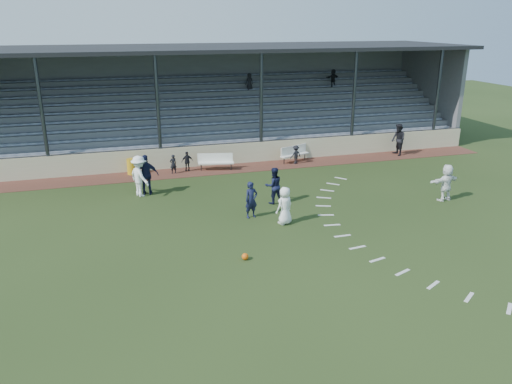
# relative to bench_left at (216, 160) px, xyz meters

# --- Properties ---
(ground) EXTENTS (90.00, 90.00, 0.00)m
(ground) POSITION_rel_bench_left_xyz_m (0.06, -10.49, -0.58)
(ground) COLOR #233415
(ground) RESTS_ON ground
(cinder_track) EXTENTS (34.00, 2.00, 0.02)m
(cinder_track) POSITION_rel_bench_left_xyz_m (0.06, 0.01, -0.57)
(cinder_track) COLOR #502920
(cinder_track) RESTS_ON ground
(retaining_wall) EXTENTS (34.00, 0.18, 1.20)m
(retaining_wall) POSITION_rel_bench_left_xyz_m (0.06, 1.06, 0.02)
(retaining_wall) COLOR beige
(retaining_wall) RESTS_ON ground
(bench_left) EXTENTS (2.04, 0.88, 0.95)m
(bench_left) POSITION_rel_bench_left_xyz_m (0.00, 0.00, 0.00)
(bench_left) COLOR white
(bench_left) RESTS_ON cinder_track
(bench_right) EXTENTS (2.00, 1.19, 0.95)m
(bench_right) POSITION_rel_bench_left_xyz_m (4.93, 0.47, 0.00)
(bench_right) COLOR white
(bench_right) RESTS_ON cinder_track
(trash_bin) EXTENTS (0.54, 0.54, 0.86)m
(trash_bin) POSITION_rel_bench_left_xyz_m (-4.62, 0.49, -0.13)
(trash_bin) COLOR gold
(trash_bin) RESTS_ON cinder_track
(football) EXTENTS (0.25, 0.25, 0.25)m
(football) POSITION_rel_bench_left_xyz_m (-1.35, -11.40, -0.46)
(football) COLOR #E25B0D
(football) RESTS_ON ground
(player_white_lead) EXTENTS (0.92, 0.78, 1.61)m
(player_white_lead) POSITION_rel_bench_left_xyz_m (1.13, -8.62, 0.22)
(player_white_lead) COLOR white
(player_white_lead) RESTS_ON ground
(player_navy_lead) EXTENTS (0.66, 0.51, 1.61)m
(player_navy_lead) POSITION_rel_bench_left_xyz_m (-0.02, -7.54, 0.22)
(player_navy_lead) COLOR #131735
(player_navy_lead) RESTS_ON ground
(player_navy_mid) EXTENTS (0.89, 0.72, 1.73)m
(player_navy_mid) POSITION_rel_bench_left_xyz_m (1.46, -6.12, 0.28)
(player_navy_mid) COLOR #131735
(player_navy_mid) RESTS_ON ground
(player_white_wing) EXTENTS (1.26, 1.49, 2.00)m
(player_white_wing) POSITION_rel_bench_left_xyz_m (-4.42, -3.32, 0.42)
(player_white_wing) COLOR white
(player_white_wing) RESTS_ON ground
(player_navy_wing) EXTENTS (1.23, 0.66, 1.99)m
(player_navy_wing) POSITION_rel_bench_left_xyz_m (-4.09, -3.16, 0.41)
(player_navy_wing) COLOR #131735
(player_navy_wing) RESTS_ON ground
(player_white_back) EXTENTS (1.70, 0.79, 1.76)m
(player_white_back) POSITION_rel_bench_left_xyz_m (9.40, -8.02, 0.30)
(player_white_back) COLOR white
(player_white_back) RESTS_ON ground
(official) EXTENTS (0.79, 0.99, 1.98)m
(official) POSITION_rel_bench_left_xyz_m (11.73, 0.01, 0.43)
(official) COLOR black
(official) RESTS_ON cinder_track
(sub_left_near) EXTENTS (0.45, 0.36, 1.08)m
(sub_left_near) POSITION_rel_bench_left_xyz_m (-2.41, -0.04, -0.03)
(sub_left_near) COLOR black
(sub_left_near) RESTS_ON cinder_track
(sub_left_far) EXTENTS (0.69, 0.34, 1.13)m
(sub_left_far) POSITION_rel_bench_left_xyz_m (-1.58, 0.19, 0.00)
(sub_left_far) COLOR black
(sub_left_far) RESTS_ON cinder_track
(sub_right) EXTENTS (0.81, 0.61, 1.11)m
(sub_right) POSITION_rel_bench_left_xyz_m (4.84, -0.06, -0.01)
(sub_right) COLOR black
(sub_right) RESTS_ON cinder_track
(grandstand) EXTENTS (34.60, 9.00, 6.61)m
(grandstand) POSITION_rel_bench_left_xyz_m (0.07, 5.77, 1.62)
(grandstand) COLOR slate
(grandstand) RESTS_ON ground
(penalty_arc) EXTENTS (3.89, 14.63, 0.01)m
(penalty_arc) POSITION_rel_bench_left_xyz_m (4.18, -10.49, -0.58)
(penalty_arc) COLOR silver
(penalty_arc) RESTS_ON ground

